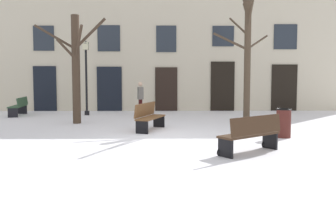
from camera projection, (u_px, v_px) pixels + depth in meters
name	position (u px, v px, depth m)	size (l,w,h in m)	color
ground_plane	(169.00, 136.00, 10.61)	(32.45, 32.45, 0.00)	white
building_facade	(166.00, 30.00, 18.60)	(20.28, 0.60, 8.47)	beige
tree_foreground	(247.00, 52.00, 14.28)	(2.30, 3.01, 5.73)	#4C3D2D
tree_left_of_center	(76.00, 65.00, 13.44)	(2.75, 2.29, 4.14)	#423326
streetlamp	(86.00, 69.00, 16.42)	(0.30, 0.30, 3.48)	black
litter_bin	(284.00, 123.00, 10.36)	(0.45, 0.45, 0.86)	#4C1E19
bench_near_center_tree	(19.00, 106.00, 16.36)	(0.72, 1.81, 0.85)	#2D4C33
bench_back_to_back_left	(149.00, 117.00, 11.80)	(1.01, 1.77, 0.92)	brown
bench_by_litter_bin	(251.00, 134.00, 8.20)	(1.66, 1.40, 0.89)	#3D2819
person_strolling	(140.00, 97.00, 16.51)	(0.32, 0.43, 1.56)	#350F0F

